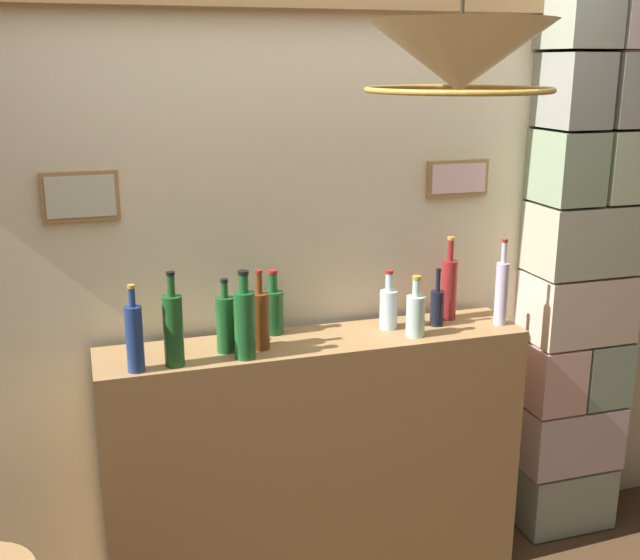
% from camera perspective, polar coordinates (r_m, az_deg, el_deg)
% --- Properties ---
extents(panelled_rear_partition, '(3.71, 0.15, 2.48)m').
position_cam_1_polar(panelled_rear_partition, '(3.12, -1.61, 1.41)').
color(panelled_rear_partition, beige).
rests_on(panelled_rear_partition, ground).
extents(stone_pillar, '(0.46, 0.34, 2.42)m').
position_cam_1_polar(stone_pillar, '(3.54, 18.27, 0.57)').
color(stone_pillar, '#92A48D').
rests_on(stone_pillar, ground).
extents(bar_shelf_unit, '(1.65, 0.33, 1.06)m').
position_cam_1_polar(bar_shelf_unit, '(3.20, -0.28, -13.35)').
color(bar_shelf_unit, '#9E7547').
rests_on(bar_shelf_unit, ground).
extents(liquor_bottle_gin, '(0.06, 0.06, 0.31)m').
position_cam_1_polar(liquor_bottle_gin, '(2.72, -13.44, -4.09)').
color(liquor_bottle_gin, navy).
rests_on(liquor_bottle_gin, bar_shelf_unit).
extents(liquor_bottle_brandy, '(0.07, 0.07, 0.24)m').
position_cam_1_polar(liquor_bottle_brandy, '(3.01, 7.01, -2.46)').
color(liquor_bottle_brandy, '#B0D2C0').
rests_on(liquor_bottle_brandy, bar_shelf_unit).
extents(liquor_bottle_amaro, '(0.07, 0.07, 0.24)m').
position_cam_1_polar(liquor_bottle_amaro, '(3.09, 5.04, -1.99)').
color(liquor_bottle_amaro, silver).
rests_on(liquor_bottle_amaro, bar_shelf_unit).
extents(liquor_bottle_bourbon, '(0.07, 0.07, 0.35)m').
position_cam_1_polar(liquor_bottle_bourbon, '(3.22, 9.42, -0.55)').
color(liquor_bottle_bourbon, maroon).
rests_on(liquor_bottle_bourbon, bar_shelf_unit).
extents(liquor_bottle_port, '(0.07, 0.07, 0.28)m').
position_cam_1_polar(liquor_bottle_port, '(2.84, -6.94, -3.15)').
color(liquor_bottle_port, '#195123').
rests_on(liquor_bottle_port, bar_shelf_unit).
extents(liquor_bottle_tequila, '(0.08, 0.08, 0.32)m').
position_cam_1_polar(liquor_bottle_tequila, '(2.77, -5.55, -3.13)').
color(liquor_bottle_tequila, '#195325').
rests_on(liquor_bottle_tequila, bar_shelf_unit).
extents(liquor_bottle_sherry, '(0.07, 0.07, 0.34)m').
position_cam_1_polar(liquor_bottle_sherry, '(2.73, -10.70, -3.54)').
color(liquor_bottle_sherry, '#1A4D20').
rests_on(liquor_bottle_sherry, bar_shelf_unit).
extents(liquor_bottle_mezcal, '(0.05, 0.05, 0.35)m').
position_cam_1_polar(liquor_bottle_mezcal, '(3.19, 13.16, -0.81)').
color(liquor_bottle_mezcal, silver).
rests_on(liquor_bottle_mezcal, bar_shelf_unit).
extents(liquor_bottle_scotch, '(0.06, 0.06, 0.24)m').
position_cam_1_polar(liquor_bottle_scotch, '(3.15, 8.58, -1.92)').
color(liquor_bottle_scotch, black).
rests_on(liquor_bottle_scotch, bar_shelf_unit).
extents(liquor_bottle_whiskey, '(0.08, 0.08, 0.25)m').
position_cam_1_polar(liquor_bottle_whiskey, '(3.02, -3.45, -2.17)').
color(liquor_bottle_whiskey, '#1B5425').
rests_on(liquor_bottle_whiskey, bar_shelf_unit).
extents(liquor_bottle_rye, '(0.07, 0.07, 0.30)m').
position_cam_1_polar(liquor_bottle_rye, '(2.86, -4.44, -2.90)').
color(liquor_bottle_rye, '#643312').
rests_on(liquor_bottle_rye, bar_shelf_unit).
extents(glass_tumbler_rocks, '(0.08, 0.08, 0.08)m').
position_cam_1_polar(glass_tumbler_rocks, '(2.95, -6.00, -3.78)').
color(glass_tumbler_rocks, silver).
rests_on(glass_tumbler_rocks, bar_shelf_unit).
extents(pendant_lamp, '(0.53, 0.53, 0.63)m').
position_cam_1_polar(pendant_lamp, '(2.28, 10.22, 15.69)').
color(pendant_lamp, beige).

